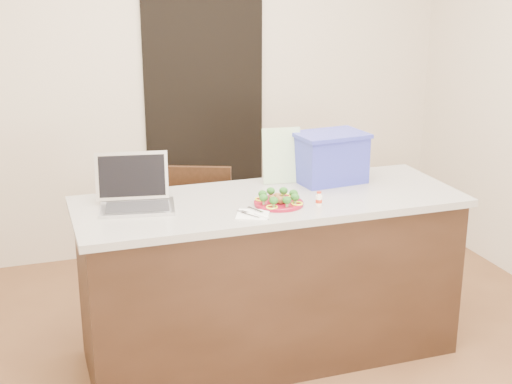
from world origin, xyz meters
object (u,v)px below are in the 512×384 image
object	(u,v)px
napkin	(253,215)
laptop	(135,192)
island	(270,277)
yogurt_bottle	(319,200)
blue_box	(330,157)
plate	(279,203)
chair	(205,230)

from	to	relation	value
napkin	laptop	size ratio (longest dim) A/B	0.38
island	yogurt_bottle	bearing A→B (deg)	-44.18
blue_box	plate	bearing A→B (deg)	-149.85
plate	laptop	world-z (taller)	laptop
laptop	blue_box	bearing A→B (deg)	14.40
laptop	blue_box	world-z (taller)	blue_box
napkin	chair	xyz separation A→B (m)	(-0.01, 0.94, -0.41)
yogurt_bottle	chair	bearing A→B (deg)	112.95
plate	yogurt_bottle	distance (m)	0.21
napkin	laptop	bearing A→B (deg)	147.13
yogurt_bottle	laptop	size ratio (longest dim) A/B	0.18
plate	chair	xyz separation A→B (m)	(-0.19, 0.83, -0.42)
island	blue_box	xyz separation A→B (m)	(0.43, 0.19, 0.60)
blue_box	napkin	bearing A→B (deg)	-150.90
plate	yogurt_bottle	size ratio (longest dim) A/B	3.50
napkin	blue_box	size ratio (longest dim) A/B	0.38
plate	napkin	world-z (taller)	plate
laptop	chair	bearing A→B (deg)	59.51
yogurt_bottle	laptop	bearing A→B (deg)	161.69
blue_box	chair	world-z (taller)	blue_box
island	napkin	bearing A→B (deg)	-126.99
plate	yogurt_bottle	bearing A→B (deg)	-20.18
yogurt_bottle	chair	size ratio (longest dim) A/B	0.08
laptop	chair	world-z (taller)	laptop
blue_box	chair	size ratio (longest dim) A/B	0.46
laptop	yogurt_bottle	bearing A→B (deg)	-8.13
plate	blue_box	bearing A→B (deg)	36.09
chair	napkin	bearing A→B (deg)	-67.76
island	yogurt_bottle	xyz separation A→B (m)	(0.20, -0.19, 0.49)
napkin	laptop	xyz separation A→B (m)	(-0.52, 0.34, 0.07)
laptop	blue_box	distance (m)	1.13
napkin	yogurt_bottle	size ratio (longest dim) A/B	2.14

